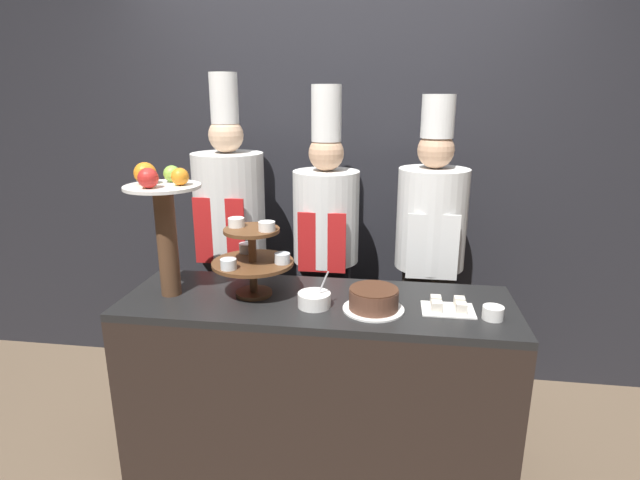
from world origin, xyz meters
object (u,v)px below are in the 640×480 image
object	(u,v)px
cake_round	(374,300)
chef_left	(231,234)
cup_white	(493,313)
chef_center_right	(430,247)
chef_center_left	(326,243)
fruit_pedestal	(163,212)
tiered_stand	(253,255)
cake_square_tray	(448,306)
serving_bowl_near	(314,300)

from	to	relation	value
cake_round	chef_left	bearing A→B (deg)	141.38
cup_white	chef_center_right	distance (m)	0.73
chef_center_left	chef_center_right	distance (m)	0.57
cup_white	chef_center_left	bearing A→B (deg)	138.40
chef_center_right	fruit_pedestal	bearing A→B (deg)	-152.68
tiered_stand	chef_left	bearing A→B (deg)	116.72
cup_white	chef_center_left	size ratio (longest dim) A/B	0.05
chef_left	cake_round	bearing A→B (deg)	-38.62
tiered_stand	cake_square_tray	size ratio (longest dim) A/B	1.68
cup_white	cake_square_tray	world-z (taller)	cup_white
serving_bowl_near	chef_center_right	size ratio (longest dim) A/B	0.09
cup_white	chef_center_right	size ratio (longest dim) A/B	0.05
fruit_pedestal	cake_round	world-z (taller)	fruit_pedestal
cup_white	serving_bowl_near	bearing A→B (deg)	178.43
cake_square_tray	chef_center_right	world-z (taller)	chef_center_right
cup_white	serving_bowl_near	world-z (taller)	serving_bowl_near
chef_left	chef_center_left	world-z (taller)	chef_left
tiered_stand	chef_left	world-z (taller)	chef_left
cake_square_tray	serving_bowl_near	distance (m)	0.57
cup_white	serving_bowl_near	size ratio (longest dim) A/B	0.52
cake_round	chef_center_left	bearing A→B (deg)	113.55
cake_square_tray	serving_bowl_near	size ratio (longest dim) A/B	1.34
fruit_pedestal	cake_square_tray	xyz separation A→B (m)	(1.25, -0.01, -0.37)
fruit_pedestal	serving_bowl_near	bearing A→B (deg)	-4.01
cup_white	cake_round	bearing A→B (deg)	177.56
tiered_stand	chef_left	xyz separation A→B (m)	(-0.29, 0.58, -0.07)
serving_bowl_near	tiered_stand	bearing A→B (deg)	162.25
cake_round	chef_center_left	xyz separation A→B (m)	(-0.29, 0.67, 0.04)
serving_bowl_near	chef_left	size ratio (longest dim) A/B	0.09
tiered_stand	chef_center_left	distance (m)	0.64
serving_bowl_near	chef_center_left	world-z (taller)	chef_center_left
cup_white	cake_square_tray	size ratio (longest dim) A/B	0.39
fruit_pedestal	cup_white	size ratio (longest dim) A/B	7.00
fruit_pedestal	chef_left	world-z (taller)	chef_left
serving_bowl_near	chef_center_left	size ratio (longest dim) A/B	0.09
cake_square_tray	serving_bowl_near	xyz separation A→B (m)	(-0.57, -0.04, 0.01)
chef_center_left	chef_left	bearing A→B (deg)	-179.99
fruit_pedestal	chef_center_left	xyz separation A→B (m)	(0.64, 0.63, -0.30)
chef_left	chef_center_right	world-z (taller)	chef_left
chef_center_left	fruit_pedestal	bearing A→B (deg)	-135.73
chef_left	serving_bowl_near	bearing A→B (deg)	-48.96
chef_center_left	chef_center_right	world-z (taller)	chef_center_left
cake_round	cup_white	size ratio (longest dim) A/B	3.05
cake_round	tiered_stand	bearing A→B (deg)	170.33
tiered_stand	cup_white	xyz separation A→B (m)	(1.04, -0.11, -0.16)
fruit_pedestal	cup_white	xyz separation A→B (m)	(1.42, -0.07, -0.36)
chef_center_right	chef_left	bearing A→B (deg)	-180.00
tiered_stand	fruit_pedestal	size ratio (longest dim) A/B	0.61
tiered_stand	serving_bowl_near	distance (m)	0.35
cake_round	chef_center_right	bearing A→B (deg)	67.69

